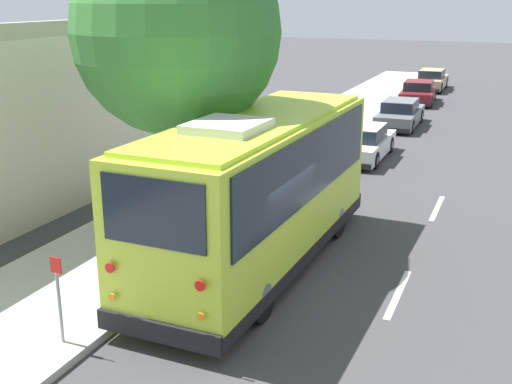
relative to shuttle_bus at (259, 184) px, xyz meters
name	(u,v)px	position (x,y,z in m)	size (l,w,h in m)	color
ground_plane	(252,288)	(-1.14, -0.31, -1.91)	(160.00, 160.00, 0.00)	#3D3D3F
sidewalk_slab	(110,259)	(-1.14, 3.22, -1.83)	(80.00, 3.65, 0.15)	beige
curb_strip	(183,272)	(-1.14, 1.32, -1.83)	(80.00, 0.14, 0.15)	#AAA69D
shuttle_bus	(259,184)	(0.00, 0.00, 0.00)	(8.60, 2.64, 3.55)	#BCDB38
parked_sedan_white	(363,143)	(10.70, 0.19, -1.33)	(4.37, 1.74, 1.26)	silver
parked_sedan_gray	(400,114)	(17.44, 0.05, -1.33)	(4.65, 1.78, 1.26)	slate
parked_sedan_maroon	(418,93)	(24.68, 0.36, -1.32)	(4.38, 2.02, 1.27)	maroon
parked_sedan_tan	(432,80)	(30.53, 0.42, -1.30)	(4.65, 1.73, 1.32)	tan
street_tree	(179,16)	(0.81, 2.30, 3.49)	(4.79, 4.79, 8.04)	brown
sign_post_near	(59,299)	(-4.64, 1.74, -0.95)	(0.06, 0.22, 1.56)	gray
sign_post_far	(113,275)	(-3.10, 1.74, -1.16)	(0.06, 0.06, 1.19)	gray
fire_hydrant	(280,166)	(6.47, 1.91, -1.36)	(0.22, 0.22, 0.81)	red
lane_stripe_mid	(398,293)	(-0.26, -3.19, -1.91)	(2.40, 0.14, 0.01)	silver
lane_stripe_ahead	(437,208)	(5.74, -3.19, -1.91)	(2.40, 0.14, 0.01)	silver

